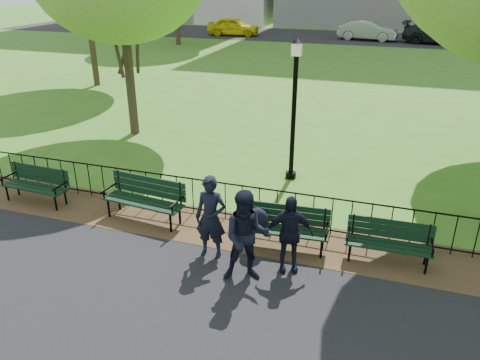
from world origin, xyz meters
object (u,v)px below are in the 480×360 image
(park_bench_left_b, at_px, (37,181))
(sedan_silver, at_px, (368,30))
(person_left, at_px, (211,217))
(park_bench_right_a, at_px, (389,238))
(person_right, at_px, (289,234))
(sedan_dark, at_px, (441,33))
(park_bench_left_a, at_px, (145,194))
(lamppost, at_px, (294,106))
(taxi, at_px, (233,26))
(park_bench_main, at_px, (273,221))
(person_mid, at_px, (247,237))

(park_bench_left_b, distance_m, sedan_silver, 32.74)
(person_left, bearing_deg, park_bench_right_a, 13.41)
(person_right, bearing_deg, sedan_silver, 72.73)
(park_bench_right_a, bearing_deg, sedan_dark, 84.31)
(park_bench_left_a, distance_m, park_bench_left_b, 2.94)
(lamppost, height_order, taxi, lamppost)
(park_bench_main, height_order, taxi, taxi)
(lamppost, xyz_separation_m, person_left, (-0.65, -4.26, -1.17))
(sedan_silver, bearing_deg, lamppost, -172.52)
(park_bench_left_a, xyz_separation_m, taxi, (-8.90, 31.65, 0.15))
(park_bench_main, xyz_separation_m, taxi, (-11.93, 31.91, 0.15))
(person_left, relative_size, sedan_silver, 0.36)
(park_bench_left_a, bearing_deg, person_mid, -21.37)
(lamppost, relative_size, person_right, 2.43)
(park_bench_right_a, xyz_separation_m, person_mid, (-2.43, -1.41, 0.37))
(park_bench_right_a, height_order, person_mid, person_mid)
(park_bench_left_a, height_order, sedan_dark, sedan_dark)
(person_left, bearing_deg, person_right, -1.22)
(sedan_silver, height_order, sedan_dark, sedan_dark)
(lamppost, relative_size, person_left, 2.19)
(taxi, bearing_deg, park_bench_left_a, -172.67)
(park_bench_right_a, bearing_deg, lamppost, 127.43)
(park_bench_left_a, xyz_separation_m, person_right, (3.50, -0.93, 0.16))
(park_bench_main, distance_m, park_bench_left_b, 5.97)
(park_bench_main, xyz_separation_m, sedan_silver, (-0.64, 32.53, 0.17))
(park_bench_left_a, height_order, person_mid, person_mid)
(park_bench_right_a, xyz_separation_m, sedan_dark, (2.56, 31.93, 0.30))
(park_bench_left_a, distance_m, person_mid, 3.22)
(park_bench_left_a, height_order, sedan_silver, sedan_silver)
(person_mid, height_order, taxi, person_mid)
(park_bench_main, xyz_separation_m, park_bench_left_a, (-3.03, 0.27, 0.00))
(park_bench_main, relative_size, person_right, 1.14)
(park_bench_main, distance_m, person_left, 1.28)
(park_bench_left_b, bearing_deg, park_bench_right_a, 2.38)
(person_mid, bearing_deg, park_bench_left_b, 147.98)
(park_bench_right_a, bearing_deg, park_bench_main, -175.47)
(park_bench_right_a, relative_size, taxi, 0.37)
(park_bench_main, xyz_separation_m, person_right, (0.48, -0.66, 0.16))
(park_bench_left_b, distance_m, person_mid, 5.97)
(park_bench_left_a, distance_m, sedan_silver, 32.35)
(lamppost, bearing_deg, person_mid, -87.06)
(person_mid, xyz_separation_m, taxi, (-11.75, 33.10, -0.12))
(person_right, relative_size, sedan_dark, 0.27)
(person_right, bearing_deg, park_bench_main, 106.68)
(park_bench_left_b, height_order, taxi, taxi)
(person_right, distance_m, sedan_dark, 33.10)
(taxi, bearing_deg, park_bench_left_b, -177.73)
(park_bench_right_a, xyz_separation_m, person_right, (-1.78, -0.88, 0.25))
(park_bench_left_a, height_order, taxi, taxi)
(park_bench_left_b, xyz_separation_m, lamppost, (5.55, 3.36, 1.48))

